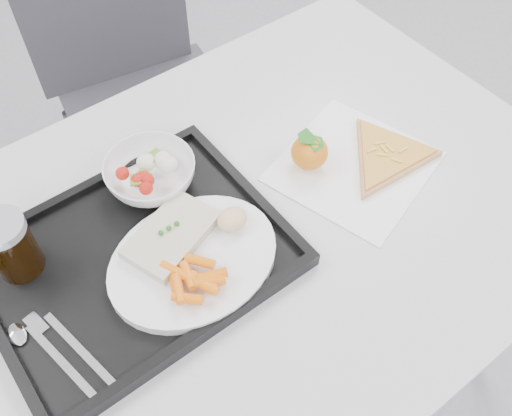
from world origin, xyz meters
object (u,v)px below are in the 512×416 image
object	(u,v)px
tray	(136,259)
dinner_plate	(193,260)
salad_bowl	(151,174)
pizza_slice	(387,155)
tangerine	(310,152)
cola_glass	(10,245)
table	(234,252)
chair	(136,74)

from	to	relation	value
tray	dinner_plate	distance (m)	0.09
salad_bowl	pizza_slice	distance (m)	0.42
salad_bowl	tangerine	size ratio (longest dim) A/B	1.84
tray	pizza_slice	distance (m)	0.47
tray	cola_glass	xyz separation A→B (m)	(-0.14, 0.09, 0.06)
pizza_slice	cola_glass	bearing A→B (deg)	164.01
table	pizza_slice	bearing A→B (deg)	-7.85
table	salad_bowl	world-z (taller)	salad_bowl
table	dinner_plate	bearing A→B (deg)	-164.97
chair	cola_glass	xyz separation A→B (m)	(-0.47, -0.54, 0.28)
dinner_plate	tangerine	xyz separation A→B (m)	(0.28, 0.06, 0.01)
dinner_plate	pizza_slice	world-z (taller)	dinner_plate
dinner_plate	salad_bowl	world-z (taller)	salad_bowl
table	chair	world-z (taller)	chair
table	tray	world-z (taller)	tray
cola_glass	pizza_slice	world-z (taller)	cola_glass
chair	dinner_plate	world-z (taller)	chair
tray	salad_bowl	xyz separation A→B (m)	(0.10, 0.11, 0.03)
table	dinner_plate	size ratio (longest dim) A/B	4.44
chair	pizza_slice	xyz separation A→B (m)	(0.14, -0.71, 0.22)
pizza_slice	dinner_plate	bearing A→B (deg)	177.35
chair	tangerine	distance (m)	0.69
salad_bowl	pizza_slice	xyz separation A→B (m)	(0.37, -0.19, -0.03)
tangerine	pizza_slice	world-z (taller)	tangerine
chair	tangerine	bearing A→B (deg)	-88.02
dinner_plate	tangerine	world-z (taller)	tangerine
table	pizza_slice	xyz separation A→B (m)	(0.31, -0.04, 0.08)
salad_bowl	cola_glass	world-z (taller)	cola_glass
chair	salad_bowl	world-z (taller)	chair
dinner_plate	pizza_slice	size ratio (longest dim) A/B	0.93
table	tangerine	world-z (taller)	tangerine
table	tray	xyz separation A→B (m)	(-0.16, 0.04, 0.08)
table	cola_glass	size ratio (longest dim) A/B	11.11
table	chair	xyz separation A→B (m)	(0.17, 0.67, -0.15)
salad_bowl	dinner_plate	bearing A→B (deg)	-100.43
table	cola_glass	world-z (taller)	cola_glass
cola_glass	tangerine	bearing A→B (deg)	-11.67
table	tray	size ratio (longest dim) A/B	2.67
chair	dinner_plate	bearing A→B (deg)	-110.15
salad_bowl	pizza_slice	world-z (taller)	salad_bowl
tray	dinner_plate	size ratio (longest dim) A/B	1.67
dinner_plate	tangerine	bearing A→B (deg)	11.25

